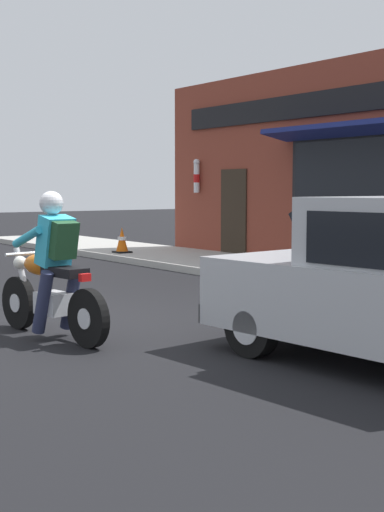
# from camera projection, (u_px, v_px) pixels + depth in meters

# --- Properties ---
(ground_plane) EXTENTS (80.00, 80.00, 0.00)m
(ground_plane) POSITION_uv_depth(u_px,v_px,m) (73.00, 324.00, 8.66)
(ground_plane) COLOR black
(sidewalk_curb) EXTENTS (2.60, 22.00, 0.14)m
(sidewalk_curb) POSITION_uv_depth(u_px,v_px,m) (251.00, 267.00, 14.31)
(sidewalk_curb) COLOR #ADAAA3
(sidewalk_curb) RESTS_ON ground
(storefront_building) EXTENTS (1.25, 10.72, 4.20)m
(storefront_building) POSITION_uv_depth(u_px,v_px,m) (339.00, 166.00, 14.31)
(storefront_building) COLOR brown
(storefront_building) RESTS_ON ground
(motorcycle_with_rider) EXTENTS (0.63, 2.02, 1.62)m
(motorcycle_with_rider) POSITION_uv_depth(u_px,v_px,m) (52.00, 277.00, 7.82)
(motorcycle_with_rider) COLOR black
(motorcycle_with_rider) RESTS_ON ground
(trash_bin) EXTENTS (0.56, 0.56, 0.98)m
(trash_bin) POSITION_uv_depth(u_px,v_px,m) (348.00, 250.00, 11.75)
(trash_bin) COLOR #514C47
(trash_bin) RESTS_ON sidewalk_curb
(traffic_cone) EXTENTS (0.36, 0.36, 0.60)m
(traffic_cone) POSITION_uv_depth(u_px,v_px,m) (122.00, 240.00, 16.77)
(traffic_cone) COLOR black
(traffic_cone) RESTS_ON sidewalk_curb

